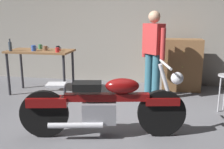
# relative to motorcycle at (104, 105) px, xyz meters

# --- Properties ---
(ground_plane) EXTENTS (12.00, 12.00, 0.00)m
(ground_plane) POSITION_rel_motorcycle_xyz_m (-0.08, 0.18, -0.45)
(ground_plane) COLOR slate
(back_wall) EXTENTS (8.00, 0.12, 3.10)m
(back_wall) POSITION_rel_motorcycle_xyz_m (-0.08, 2.98, 1.10)
(back_wall) COLOR gray
(back_wall) RESTS_ON ground_plane
(workbench) EXTENTS (1.30, 0.64, 0.90)m
(workbench) POSITION_rel_motorcycle_xyz_m (-1.69, 1.71, 0.34)
(workbench) COLOR brown
(workbench) RESTS_ON ground_plane
(motorcycle) EXTENTS (2.16, 0.76, 1.00)m
(motorcycle) POSITION_rel_motorcycle_xyz_m (0.00, 0.00, 0.00)
(motorcycle) COLOR black
(motorcycle) RESTS_ON ground_plane
(person_standing) EXTENTS (0.44, 0.42, 1.67)m
(person_standing) POSITION_rel_motorcycle_xyz_m (0.57, 1.76, 0.48)
(person_standing) COLOR #33677A
(person_standing) RESTS_ON ground_plane
(wooden_dresser) EXTENTS (0.80, 0.47, 1.10)m
(wooden_dresser) POSITION_rel_motorcycle_xyz_m (1.17, 2.48, 0.10)
(wooden_dresser) COLOR brown
(wooden_dresser) RESTS_ON ground_plane
(mug_brown_stoneware) EXTENTS (0.12, 0.09, 0.09)m
(mug_brown_stoneware) POSITION_rel_motorcycle_xyz_m (-1.56, 1.68, 0.50)
(mug_brown_stoneware) COLOR brown
(mug_brown_stoneware) RESTS_ON workbench
(mug_blue_enamel) EXTENTS (0.12, 0.09, 0.11)m
(mug_blue_enamel) POSITION_rel_motorcycle_xyz_m (-1.75, 1.57, 0.51)
(mug_blue_enamel) COLOR #2D51AD
(mug_blue_enamel) RESTS_ON workbench
(mug_red_diner) EXTENTS (0.11, 0.07, 0.09)m
(mug_red_diner) POSITION_rel_motorcycle_xyz_m (-1.22, 1.48, 0.50)
(mug_red_diner) COLOR red
(mug_red_diner) RESTS_ON workbench
(mug_green_speckled) EXTENTS (0.11, 0.07, 0.10)m
(mug_green_speckled) POSITION_rel_motorcycle_xyz_m (-1.75, 1.85, 0.50)
(mug_green_speckled) COLOR #3D7F4C
(mug_green_speckled) RESTS_ON workbench
(mug_black_matte) EXTENTS (0.10, 0.07, 0.09)m
(mug_black_matte) POSITION_rel_motorcycle_xyz_m (-1.30, 1.70, 0.50)
(mug_black_matte) COLOR black
(mug_black_matte) RESTS_ON workbench
(bottle) EXTENTS (0.06, 0.06, 0.24)m
(bottle) POSITION_rel_motorcycle_xyz_m (-2.20, 1.47, 0.55)
(bottle) COLOR #3F4C59
(bottle) RESTS_ON workbench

